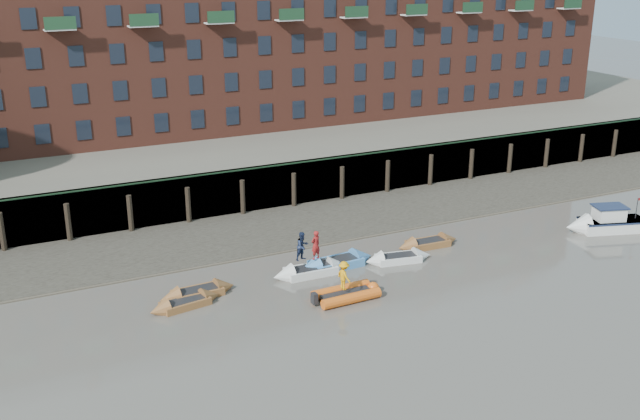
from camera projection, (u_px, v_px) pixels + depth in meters
ground at (438, 344)px, 36.14m from camera, size 220.00×220.00×0.00m
foreshore at (290, 227)px, 51.44m from camera, size 110.00×8.00×0.50m
mud_band at (311, 243)px, 48.55m from camera, size 110.00×1.60×0.10m
river_wall at (265, 188)px, 54.64m from camera, size 110.00×1.23×3.30m
bank_terrace at (208, 146)px, 66.22m from camera, size 110.00×28.00×3.20m
apartment_terrace at (198, 15)px, 63.38m from camera, size 80.60×15.56×20.98m
rowboat_1 at (185, 303)px, 39.86m from camera, size 4.17×1.81×1.17m
rowboat_2 at (198, 292)px, 41.08m from camera, size 4.32×1.43×1.24m
rowboat_3 at (311, 271)px, 43.80m from camera, size 4.73×1.47×1.36m
rowboat_4 at (336, 263)px, 44.83m from camera, size 5.09×1.77×1.45m
rowboat_5 at (398, 258)px, 45.65m from camera, size 4.36×1.95×1.22m
rowboat_6 at (428, 243)px, 47.96m from camera, size 4.32×1.41×1.24m
rib_tender at (348, 293)px, 40.81m from camera, size 3.83×1.89×0.66m
motor_launch at (600, 223)px, 50.48m from camera, size 5.80×3.36×2.27m
person_rower_a at (316, 245)px, 43.49m from camera, size 0.74×0.60×1.75m
person_rower_b at (302, 246)px, 43.34m from camera, size 1.01×0.89×1.73m
person_rib_crew at (344, 275)px, 40.30m from camera, size 0.74×1.11×1.61m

